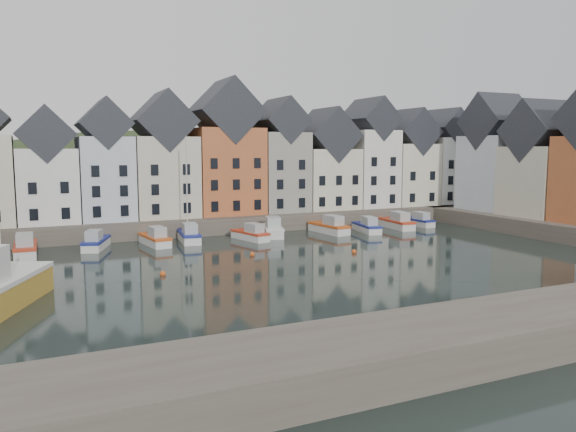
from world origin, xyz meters
TOP-DOWN VIEW (x-y plane):
  - ground at (0.00, 0.00)m, footprint 260.00×260.00m
  - far_quay at (0.00, 30.00)m, footprint 90.00×16.00m
  - near_wall at (-10.00, -22.00)m, footprint 50.00×6.00m
  - hillside at (0.02, 56.00)m, footprint 153.60×70.40m
  - far_terrace at (3.21, 28.00)m, footprint 72.37×8.16m
  - right_terrace at (36.00, 8.07)m, footprint 8.30×24.25m
  - mooring_buoys at (-4.00, 5.33)m, footprint 20.50×5.50m
  - boat_a at (-24.50, 17.49)m, footprint 2.21×6.77m
  - boat_b at (-17.71, 18.64)m, footprint 3.72×6.32m
  - boat_c at (-11.50, 18.24)m, footprint 2.64×6.35m
  - boat_d at (-7.50, 19.02)m, footprint 2.69×6.59m
  - boat_e at (-0.60, 17.20)m, footprint 3.09×6.04m
  - boat_f at (2.94, 19.08)m, footprint 4.08×7.29m
  - boat_g at (10.39, 18.08)m, footprint 2.81×6.86m
  - boat_h at (15.09, 16.72)m, footprint 2.89×6.21m
  - boat_i at (20.56, 17.93)m, footprint 2.61×6.84m
  - boat_j at (24.77, 18.93)m, footprint 2.15×5.80m

SIDE VIEW (x-z plane):
  - hillside at x=0.02m, z-range -49.96..14.04m
  - ground at x=0.00m, z-range 0.00..0.00m
  - mooring_buoys at x=-4.00m, z-range -0.10..0.40m
  - boat_j at x=24.77m, z-range -0.44..1.74m
  - boat_e at x=-0.60m, z-range -0.45..1.77m
  - boat_h at x=15.09m, z-range -0.46..1.83m
  - boat_b at x=-17.71m, z-range -0.47..1.85m
  - boat_c at x=-11.50m, z-range -0.48..1.89m
  - boat_g at x=10.39m, z-range -0.52..2.04m
  - boat_i at x=20.56m, z-range -0.52..2.05m
  - boat_a at x=-24.50m, z-range -0.52..2.06m
  - boat_f at x=2.94m, z-range -0.54..2.13m
  - boat_d at x=-7.50m, z-range -5.33..6.93m
  - far_quay at x=0.00m, z-range 0.00..2.00m
  - near_wall at x=-10.00m, z-range 0.00..2.00m
  - far_terrace at x=3.21m, z-range -0.01..17.76m
  - right_terrace at x=36.00m, z-range 0.73..17.10m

